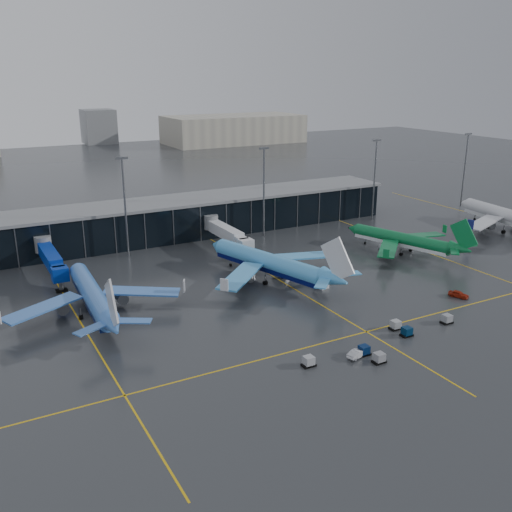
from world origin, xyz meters
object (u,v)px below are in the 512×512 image
airliner_klm_near (268,252)px  mobile_airstair (321,284)px  airliner_ba (509,208)px  service_van_white (358,353)px  service_van_red (459,294)px  baggage_carts (386,340)px  airliner_arkefly (91,283)px  airliner_aer_lingus (401,232)px

airliner_klm_near → mobile_airstair: (7.73, -10.00, -5.88)m
airliner_klm_near → mobile_airstair: 13.94m
airliner_ba → mobile_airstair: size_ratio=12.93×
airliner_klm_near → service_van_white: size_ratio=10.38×
service_van_red → baggage_carts: bearing=175.5°
airliner_ba → mobile_airstair: 77.05m
airliner_klm_near → service_van_white: airliner_klm_near is taller
airliner_klm_near → airliner_ba: (83.52, 2.37, 0.31)m
airliner_arkefly → airliner_klm_near: airliner_klm_near is taller
baggage_carts → airliner_aer_lingus: bearing=45.4°
baggage_carts → service_van_red: baggage_carts is taller
service_van_red → service_van_white: size_ratio=1.00×
airliner_aer_lingus → airliner_ba: size_ratio=0.81×
airliner_aer_lingus → service_van_red: 32.45m
airliner_aer_lingus → service_van_red: size_ratio=8.79×
airliner_klm_near → service_van_white: bearing=-113.7°
airliner_ba → service_van_white: size_ratio=10.87×
airliner_aer_lingus → service_van_white: bearing=-156.8°
airliner_aer_lingus → service_van_red: bearing=-128.5°
airliner_klm_near → baggage_carts: (1.75, -38.34, -5.89)m
service_van_red → airliner_arkefly: bearing=134.5°
airliner_aer_lingus → airliner_klm_near: bearing=163.5°
baggage_carts → service_van_white: size_ratio=8.23×
airliner_arkefly → service_van_white: (34.24, -39.39, -5.56)m
baggage_carts → service_van_white: bearing=-169.1°
service_van_white → baggage_carts: bearing=-91.1°
airliner_aer_lingus → airliner_ba: bearing=-16.8°
airliner_arkefly → airliner_aer_lingus: 80.54m
service_van_red → service_van_white: service_van_red is taller
baggage_carts → airliner_arkefly: bearing=137.4°
service_van_red → airliner_aer_lingus: bearing=46.7°
mobile_airstair → service_van_red: bearing=-49.5°
airliner_arkefly → airliner_ba: 123.21m
airliner_aer_lingus → baggage_carts: (-39.11, -39.61, -4.88)m
airliner_arkefly → service_van_red: bearing=-20.1°
baggage_carts → service_van_white: 7.31m
airliner_klm_near → airliner_aer_lingus: airliner_klm_near is taller
airliner_ba → airliner_aer_lingus: bearing=-171.3°
airliner_arkefly → service_van_white: bearing=-46.8°
airliner_klm_near → baggage_carts: bearing=-103.3°
mobile_airstair → airliner_arkefly: bearing=159.4°
airliner_ba → service_van_white: (-88.94, -42.10, -6.28)m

